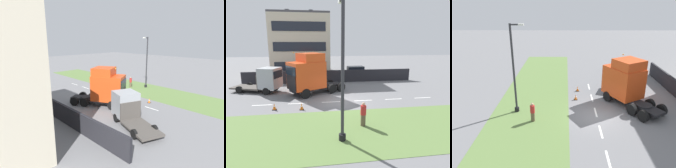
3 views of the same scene
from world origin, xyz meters
The scene contains 12 objects.
ground_plane centered at (0.00, 0.00, 0.00)m, with size 120.00×120.00×0.00m, color slate.
grass_verge centered at (-6.00, 0.00, 0.01)m, with size 7.00×44.00×0.01m.
lane_markings centered at (0.00, -0.70, 0.00)m, with size 0.16×17.80×0.00m.
boundary_wall centered at (9.00, 0.00, 0.88)m, with size 0.25×24.00×1.75m.
building_block centered at (17.93, 4.27, 5.15)m, with size 11.00×9.36×11.38m.
lorry_cab centered at (3.04, 2.99, 2.27)m, with size 5.27×6.61×4.67m.
flatbed_truck centered at (4.61, 7.75, 1.50)m, with size 3.91×6.04×2.87m.
parked_car centered at (10.73, -4.01, 0.99)m, with size 1.88×4.51×2.04m.
lamp_post centered at (-7.25, 1.05, 3.60)m, with size 1.33×0.41×7.95m.
pedestrian centered at (-5.57, -0.70, 0.83)m, with size 0.39×0.39×1.70m.
traffic_cone_lead centered at (-1.42, 5.95, 0.28)m, with size 0.36×0.36×0.58m.
traffic_cone_trailing centered at (-1.73, 3.64, 0.28)m, with size 0.36×0.36×0.58m.
Camera 2 is at (-17.23, 2.78, 5.68)m, focal length 30.00 mm.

